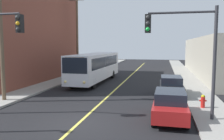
# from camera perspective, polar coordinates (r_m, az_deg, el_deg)

# --- Properties ---
(ground_plane) EXTENTS (120.00, 120.00, 0.00)m
(ground_plane) POSITION_cam_1_polar(r_m,az_deg,el_deg) (12.95, -8.04, -12.60)
(ground_plane) COLOR black
(sidewalk_left) EXTENTS (2.50, 90.00, 0.15)m
(sidewalk_left) POSITION_cam_1_polar(r_m,az_deg,el_deg) (24.74, -15.85, -3.70)
(sidewalk_left) COLOR gray
(sidewalk_left) RESTS_ON ground
(sidewalk_right) EXTENTS (2.50, 90.00, 0.15)m
(sidewalk_right) POSITION_cam_1_polar(r_m,az_deg,el_deg) (22.08, 19.73, -4.96)
(sidewalk_right) COLOR gray
(sidewalk_right) RESTS_ON ground
(lane_stripe_center) EXTENTS (0.16, 60.00, 0.01)m
(lane_stripe_center) POSITION_cam_1_polar(r_m,az_deg,el_deg) (27.17, 2.95, -2.79)
(lane_stripe_center) COLOR #D8CC4C
(lane_stripe_center) RESTS_ON ground
(building_left_brick) EXTENTS (10.00, 18.77, 11.23)m
(building_left_brick) POSITION_cam_1_polar(r_m,az_deg,el_deg) (31.00, -23.10, 8.21)
(building_left_brick) COLOR brown
(building_left_brick) RESTS_ON ground
(city_bus) EXTENTS (2.89, 12.21, 3.20)m
(city_bus) POSITION_cam_1_polar(r_m,az_deg,el_deg) (26.62, -4.02, 0.95)
(city_bus) COLOR silver
(city_bus) RESTS_ON ground
(parked_car_red) EXTENTS (1.89, 4.43, 1.62)m
(parked_car_red) POSITION_cam_1_polar(r_m,az_deg,el_deg) (13.64, 13.82, -8.08)
(parked_car_red) COLOR maroon
(parked_car_red) RESTS_ON ground
(parked_car_black) EXTENTS (1.86, 4.42, 1.62)m
(parked_car_black) POSITION_cam_1_polar(r_m,az_deg,el_deg) (19.86, 14.08, -3.72)
(parked_car_black) COLOR black
(parked_car_black) RESTS_ON ground
(utility_pole_near) EXTENTS (2.40, 0.28, 10.02)m
(utility_pole_near) POSITION_cam_1_polar(r_m,az_deg,el_deg) (18.84, -25.26, 10.09)
(utility_pole_near) COLOR brown
(utility_pole_near) RESTS_ON sidewalk_left
(utility_pole_mid) EXTENTS (2.40, 0.28, 11.49)m
(utility_pole_mid) POSITION_cam_1_polar(r_m,az_deg,el_deg) (32.37, -8.39, 9.93)
(utility_pole_mid) COLOR brown
(utility_pole_mid) RESTS_ON sidewalk_left
(traffic_signal_right_corner) EXTENTS (3.75, 0.48, 6.00)m
(traffic_signal_right_corner) POSITION_cam_1_polar(r_m,az_deg,el_deg) (13.31, 17.11, 6.53)
(traffic_signal_right_corner) COLOR #2D2D33
(traffic_signal_right_corner) RESTS_ON sidewalk_right
(fire_hydrant) EXTENTS (0.44, 0.26, 0.84)m
(fire_hydrant) POSITION_cam_1_polar(r_m,az_deg,el_deg) (16.29, 21.06, -6.96)
(fire_hydrant) COLOR red
(fire_hydrant) RESTS_ON sidewalk_right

